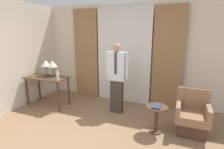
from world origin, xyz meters
TOP-DOWN VIEW (x-y plane):
  - wall_back at (0.00, 2.78)m, footprint 10.00×0.06m
  - curtain_sheer_center at (0.00, 2.65)m, footprint 1.51×0.06m
  - curtain_drape_left at (-1.17, 2.65)m, footprint 0.75×0.06m
  - curtain_drape_right at (1.17, 2.65)m, footprint 0.75×0.06m
  - desk at (-1.77, 1.59)m, footprint 1.14×0.55m
  - table_lamp_left at (-1.87, 1.72)m, footprint 0.26×0.26m
  - table_lamp_right at (-1.66, 1.72)m, footprint 0.26×0.26m
  - bottle_near_edge at (-1.26, 1.41)m, footprint 0.07×0.07m
  - person at (0.09, 1.88)m, footprint 0.58×0.20m
  - armchair at (1.77, 1.57)m, footprint 0.60×0.60m
  - side_table at (1.13, 1.30)m, footprint 0.42×0.42m
  - book at (1.12, 1.28)m, footprint 0.16×0.26m

SIDE VIEW (x-z plane):
  - armchair at x=1.77m, z-range -0.10..0.74m
  - side_table at x=1.13m, z-range 0.10..0.64m
  - book at x=1.12m, z-range 0.55..0.58m
  - desk at x=-1.77m, z-range 0.26..1.05m
  - bottle_near_edge at x=-1.26m, z-range 0.76..1.03m
  - person at x=0.09m, z-range 0.08..1.77m
  - table_lamp_left at x=-1.87m, z-range 0.90..1.32m
  - table_lamp_right at x=-1.66m, z-range 0.90..1.32m
  - curtain_sheer_center at x=0.00m, z-range 0.00..2.58m
  - curtain_drape_left at x=-1.17m, z-range 0.00..2.58m
  - curtain_drape_right at x=1.17m, z-range 0.00..2.58m
  - wall_back at x=0.00m, z-range 0.00..2.70m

